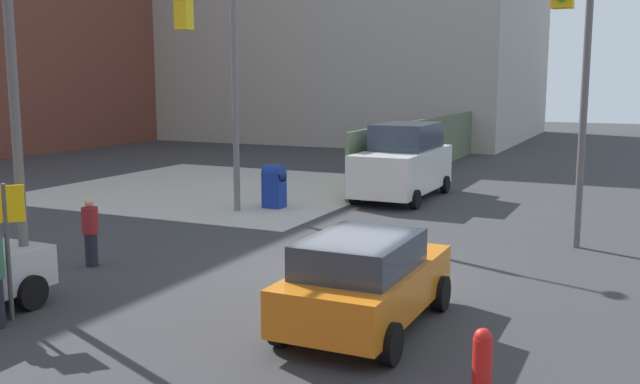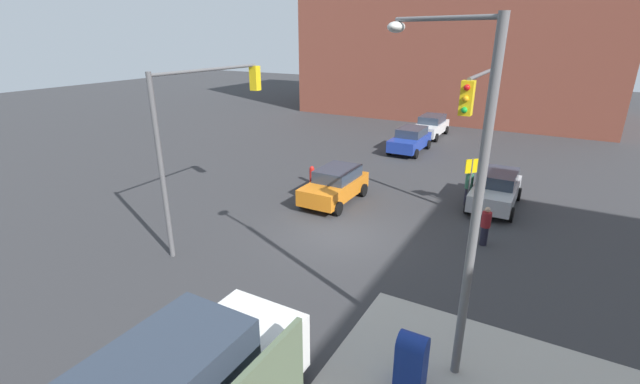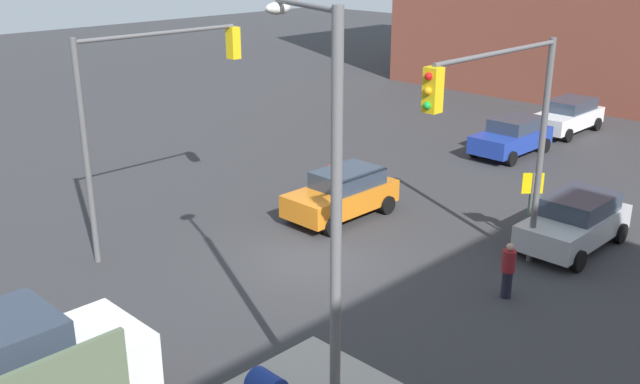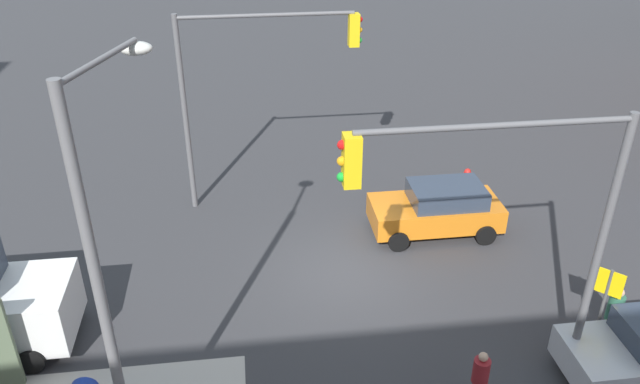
# 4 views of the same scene
# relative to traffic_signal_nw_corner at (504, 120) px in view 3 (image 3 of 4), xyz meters

# --- Properties ---
(ground_plane) EXTENTS (120.00, 120.00, 0.00)m
(ground_plane) POSITION_rel_traffic_signal_nw_corner_xyz_m (2.34, -4.50, -4.64)
(ground_plane) COLOR #333335
(traffic_signal_nw_corner) EXTENTS (5.64, 0.36, 6.50)m
(traffic_signal_nw_corner) POSITION_rel_traffic_signal_nw_corner_xyz_m (0.00, 0.00, 0.00)
(traffic_signal_nw_corner) COLOR #59595B
(traffic_signal_nw_corner) RESTS_ON ground
(traffic_signal_se_corner) EXTENTS (5.73, 0.36, 6.50)m
(traffic_signal_se_corner) POSITION_rel_traffic_signal_nw_corner_xyz_m (4.65, -9.00, 0.01)
(traffic_signal_se_corner) COLOR #59595B
(traffic_signal_se_corner) RESTS_ON ground
(street_lamp_corner) EXTENTS (1.17, 2.55, 8.00)m
(street_lamp_corner) POSITION_rel_traffic_signal_nw_corner_xyz_m (7.42, 0.95, 0.06)
(street_lamp_corner) COLOR slate
(street_lamp_corner) RESTS_ON ground
(warning_sign_two_way) EXTENTS (0.48, 0.48, 2.40)m
(warning_sign_two_way) POSITION_rel_traffic_signal_nw_corner_xyz_m (-3.06, -0.61, -3.00)
(warning_sign_two_way) COLOR #4C4C4C
(warning_sign_two_way) RESTS_ON ground
(fire_hydrant) EXTENTS (0.26, 0.26, 0.94)m
(fire_hydrant) POSITION_rel_traffic_signal_nw_corner_xyz_m (-2.66, -8.70, -4.16)
(fire_hydrant) COLOR red
(fire_hydrant) RESTS_ON ground
(sedan_white) EXTENTS (4.48, 2.02, 1.62)m
(sedan_white) POSITION_rel_traffic_signal_nw_corner_xyz_m (-16.85, -6.27, -3.80)
(sedan_white) COLOR white
(sedan_white) RESTS_ON ground
(sedan_blue) EXTENTS (4.15, 2.02, 1.62)m
(sedan_blue) POSITION_rel_traffic_signal_nw_corner_xyz_m (-11.55, -6.18, -3.80)
(sedan_blue) COLOR #1E389E
(sedan_blue) RESTS_ON ground
(coupe_silver) EXTENTS (4.19, 2.02, 1.62)m
(coupe_silver) POSITION_rel_traffic_signal_nw_corner_xyz_m (-4.00, 0.42, -3.80)
(coupe_silver) COLOR #B7BABF
(coupe_silver) RESTS_ON ground
(coupe_orange) EXTENTS (4.04, 2.02, 1.62)m
(coupe_orange) POSITION_rel_traffic_signal_nw_corner_xyz_m (-0.86, -6.35, -3.80)
(coupe_orange) COLOR orange
(coupe_orange) RESTS_ON ground
(pedestrian_crossing) EXTENTS (0.36, 0.36, 1.55)m
(pedestrian_crossing) POSITION_rel_traffic_signal_nw_corner_xyz_m (0.34, 0.70, -3.84)
(pedestrian_crossing) COLOR maroon
(pedestrian_crossing) RESTS_ON ground
(pedestrian_waiting) EXTENTS (0.36, 0.36, 1.78)m
(pedestrian_waiting) POSITION_rel_traffic_signal_nw_corner_xyz_m (-3.46, -0.70, -3.71)
(pedestrian_waiting) COLOR #2D664C
(pedestrian_waiting) RESTS_ON ground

